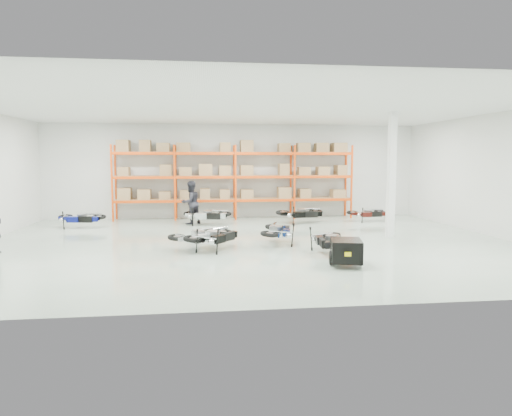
{
  "coord_description": "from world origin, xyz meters",
  "views": [
    {
      "loc": [
        -1.64,
        -15.22,
        2.79
      ],
      "look_at": [
        0.32,
        0.75,
        1.1
      ],
      "focal_mm": 32.0,
      "sensor_mm": 36.0,
      "label": 1
    }
  ],
  "objects": [
    {
      "name": "structural_column",
      "position": [
        5.2,
        0.5,
        2.25
      ],
      "size": [
        0.25,
        0.25,
        4.5
      ],
      "primitive_type": "cube",
      "color": "white",
      "rests_on": "ground"
    },
    {
      "name": "trailer",
      "position": [
        2.17,
        -3.72,
        0.4
      ],
      "size": [
        0.98,
        1.71,
        0.69
      ],
      "rotation": [
        0.0,
        0.0,
        -0.22
      ],
      "color": "black",
      "rests_on": "ground"
    },
    {
      "name": "pallet_rack",
      "position": [
        -0.0,
        6.45,
        2.26
      ],
      "size": [
        11.28,
        0.98,
        3.62
      ],
      "color": "#E6450C",
      "rests_on": "ground"
    },
    {
      "name": "room",
      "position": [
        0.0,
        0.0,
        2.25
      ],
      "size": [
        18.0,
        18.0,
        18.0
      ],
      "color": "#ADC1B0",
      "rests_on": "ground"
    },
    {
      "name": "moto_back_c",
      "position": [
        2.78,
        4.46,
        0.57
      ],
      "size": [
        1.95,
        1.12,
        1.21
      ],
      "primitive_type": null,
      "rotation": [
        0.0,
        -0.09,
        1.68
      ],
      "color": "black",
      "rests_on": "ground"
    },
    {
      "name": "moto_black_far_left",
      "position": [
        -1.22,
        -1.21,
        0.55
      ],
      "size": [
        1.83,
        1.95,
        1.16
      ],
      "primitive_type": null,
      "rotation": [
        0.0,
        -0.09,
        2.46
      ],
      "color": "black",
      "rests_on": "ground"
    },
    {
      "name": "moto_silver_left",
      "position": [
        -1.7,
        -0.89,
        0.52
      ],
      "size": [
        1.84,
        1.72,
        1.09
      ],
      "primitive_type": null,
      "rotation": [
        0.0,
        -0.09,
        2.26
      ],
      "color": "silver",
      "rests_on": "ground"
    },
    {
      "name": "moto_back_b",
      "position": [
        -1.39,
        4.47,
        0.55
      ],
      "size": [
        1.95,
        1.25,
        1.17
      ],
      "primitive_type": null,
      "rotation": [
        0.0,
        -0.09,
        1.37
      ],
      "color": "#B5BBBF",
      "rests_on": "ground"
    },
    {
      "name": "moto_back_d",
      "position": [
        5.93,
        4.64,
        0.48
      ],
      "size": [
        1.62,
        0.86,
        1.02
      ],
      "primitive_type": null,
      "rotation": [
        0.0,
        -0.09,
        1.62
      ],
      "color": "#3F100C",
      "rests_on": "ground"
    },
    {
      "name": "moto_touring_right",
      "position": [
        2.17,
        -2.13,
        0.52
      ],
      "size": [
        1.0,
        1.78,
        1.1
      ],
      "primitive_type": null,
      "rotation": [
        0.0,
        -0.09,
        -0.1
      ],
      "color": "black",
      "rests_on": "ground"
    },
    {
      "name": "moto_back_a",
      "position": [
        -6.59,
        4.19,
        0.52
      ],
      "size": [
        1.84,
        1.14,
        1.11
      ],
      "primitive_type": null,
      "rotation": [
        0.0,
        -0.09,
        1.39
      ],
      "color": "navy",
      "rests_on": "ground"
    },
    {
      "name": "moto_blue_centre",
      "position": [
        0.93,
        -0.39,
        0.55
      ],
      "size": [
        1.3,
        1.96,
        1.17
      ],
      "primitive_type": null,
      "rotation": [
        0.0,
        -0.09,
        2.9
      ],
      "color": "#07194A",
      "rests_on": "ground"
    },
    {
      "name": "person_back",
      "position": [
        -2.07,
        4.84,
        0.95
      ],
      "size": [
        1.16,
        1.13,
        1.89
      ],
      "primitive_type": "imported",
      "rotation": [
        0.0,
        0.0,
        3.79
      ],
      "color": "black",
      "rests_on": "ground"
    }
  ]
}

